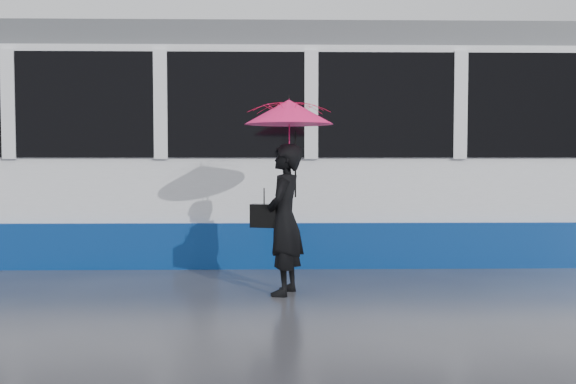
{
  "coord_description": "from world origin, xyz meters",
  "views": [
    {
      "loc": [
        -0.81,
        -7.3,
        1.49
      ],
      "look_at": [
        -0.65,
        0.07,
        1.1
      ],
      "focal_mm": 40.0,
      "sensor_mm": 36.0,
      "label": 1
    }
  ],
  "objects": [
    {
      "name": "woman",
      "position": [
        -0.7,
        -0.35,
        0.82
      ],
      "size": [
        0.54,
        0.68,
        1.64
      ],
      "primitive_type": "imported",
      "rotation": [
        0.0,
        0.0,
        -1.84
      ],
      "color": "black",
      "rests_on": "ground"
    },
    {
      "name": "umbrella",
      "position": [
        -0.65,
        -0.35,
        1.8
      ],
      "size": [
        1.19,
        1.19,
        1.11
      ],
      "rotation": [
        0.0,
        0.0,
        -0.27
      ],
      "color": "#DD1281",
      "rests_on": "ground"
    },
    {
      "name": "tram",
      "position": [
        -1.82,
        2.5,
        1.64
      ],
      "size": [
        26.0,
        2.56,
        3.35
      ],
      "color": "white",
      "rests_on": "ground"
    },
    {
      "name": "ground",
      "position": [
        0.0,
        0.0,
        0.0
      ],
      "size": [
        90.0,
        90.0,
        0.0
      ],
      "primitive_type": "plane",
      "color": "#2E2E34",
      "rests_on": "ground"
    },
    {
      "name": "rails",
      "position": [
        0.0,
        2.5,
        0.01
      ],
      "size": [
        34.0,
        1.51,
        0.02
      ],
      "color": "#3F3D38",
      "rests_on": "ground"
    },
    {
      "name": "handbag",
      "position": [
        -0.92,
        -0.33,
        0.86
      ],
      "size": [
        0.32,
        0.2,
        0.43
      ],
      "rotation": [
        0.0,
        0.0,
        -0.27
      ],
      "color": "black",
      "rests_on": "ground"
    }
  ]
}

